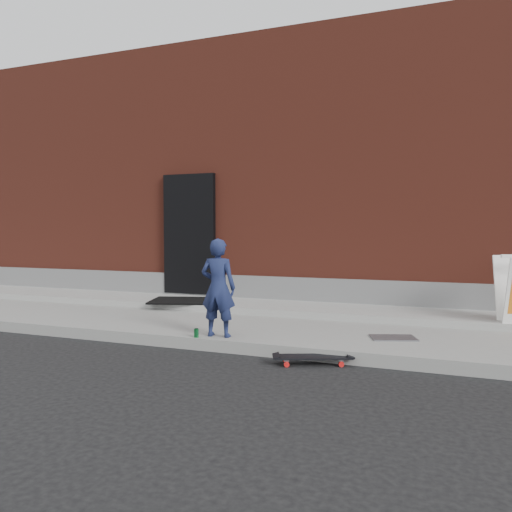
% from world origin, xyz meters
% --- Properties ---
extents(ground, '(80.00, 80.00, 0.00)m').
position_xyz_m(ground, '(0.00, 0.00, 0.00)').
color(ground, black).
rests_on(ground, ground).
extents(sidewalk, '(20.00, 3.00, 0.15)m').
position_xyz_m(sidewalk, '(0.00, 1.50, 0.07)').
color(sidewalk, gray).
rests_on(sidewalk, ground).
extents(apron, '(20.00, 1.20, 0.10)m').
position_xyz_m(apron, '(0.00, 2.40, 0.20)').
color(apron, gray).
rests_on(apron, sidewalk).
extents(building, '(20.00, 8.10, 5.00)m').
position_xyz_m(building, '(-0.00, 6.99, 2.50)').
color(building, maroon).
rests_on(building, ground).
extents(child, '(0.47, 0.32, 1.22)m').
position_xyz_m(child, '(-0.71, 0.20, 0.76)').
color(child, '#1A2249').
rests_on(child, sidewalk).
extents(skateboard, '(0.87, 0.52, 0.10)m').
position_xyz_m(skateboard, '(0.59, -0.12, 0.08)').
color(skateboard, red).
rests_on(skateboard, ground).
extents(soda_can, '(0.07, 0.07, 0.11)m').
position_xyz_m(soda_can, '(-0.94, 0.05, 0.20)').
color(soda_can, '#1B8B3F').
rests_on(soda_can, sidewalk).
extents(doormat, '(1.22, 1.09, 0.03)m').
position_xyz_m(doormat, '(-2.30, 2.11, 0.26)').
color(doormat, black).
rests_on(doormat, apron).
extents(utility_plate, '(0.62, 0.50, 0.02)m').
position_xyz_m(utility_plate, '(1.35, 0.86, 0.16)').
color(utility_plate, '#5E5E63').
rests_on(utility_plate, sidewalk).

